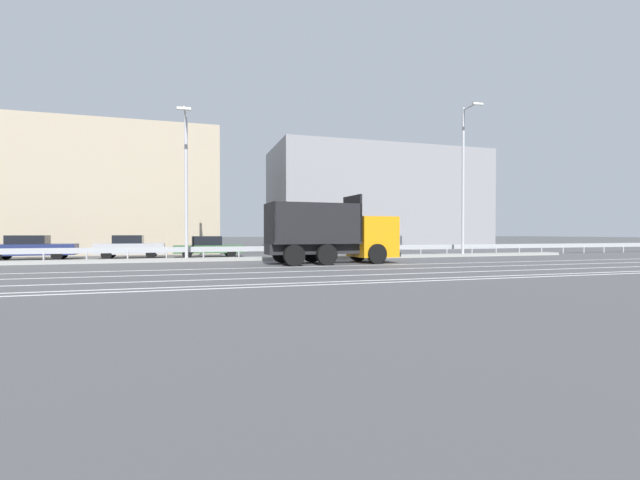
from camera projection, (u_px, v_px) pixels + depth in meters
ground_plane at (319, 261)px, 24.40m from camera, size 320.00×320.00×0.00m
lane_strip_0 at (343, 266)px, 20.81m from camera, size 67.84×0.16×0.01m
lane_strip_1 at (361, 270)px, 18.59m from camera, size 67.84×0.16×0.01m
lane_strip_2 at (383, 274)px, 16.47m from camera, size 67.84×0.16×0.01m
lane_strip_3 at (405, 279)px, 14.74m from camera, size 67.84×0.16×0.01m
lane_strip_4 at (415, 281)px, 14.11m from camera, size 67.84×0.16×0.01m
median_island at (310, 258)px, 26.23m from camera, size 37.31×1.10×0.18m
median_guardrail at (305, 249)px, 27.50m from camera, size 67.84×0.09×0.78m
dump_truck at (346, 239)px, 22.81m from camera, size 7.07×2.91×3.60m
median_road_sign at (347, 238)px, 26.89m from camera, size 0.80×0.16×2.43m
street_lamp_1 at (186, 179)px, 24.04m from camera, size 0.71×2.35×8.28m
street_lamp_2 at (464, 175)px, 29.08m from camera, size 0.71×1.88×10.16m
parked_car_2 at (30, 248)px, 25.25m from camera, size 4.90×2.30×1.47m
parked_car_3 at (130, 247)px, 26.79m from camera, size 4.05×2.04×1.47m
parked_car_4 at (208, 247)px, 28.18m from camera, size 4.50×1.91×1.40m
parked_car_5 at (305, 245)px, 30.10m from camera, size 4.46×2.15×1.61m
background_building_0 at (98, 193)px, 34.99m from camera, size 18.85×11.05×9.80m
background_building_1 at (376, 200)px, 45.76m from camera, size 22.03×10.47×10.30m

